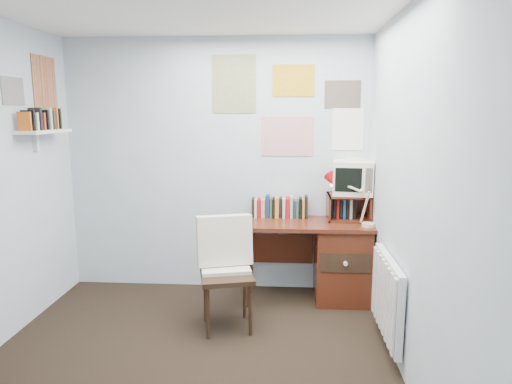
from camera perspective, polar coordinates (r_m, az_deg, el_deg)
ground at (r=3.34m, az=-9.43°, el=-22.51°), size 3.50×3.50×0.00m
back_wall at (r=4.57m, az=-4.92°, el=3.22°), size 3.00×0.02×2.50m
right_wall at (r=2.90m, az=19.96°, el=-1.28°), size 0.02×3.50×2.50m
desk at (r=4.46m, az=9.91°, el=-8.19°), size 1.20×0.55×0.76m
desk_chair at (r=3.82m, az=-3.67°, el=-10.49°), size 0.55×0.54×0.90m
desk_lamp at (r=4.22m, az=13.97°, el=-1.40°), size 0.34×0.30×0.43m
tv_riser at (r=4.46m, az=11.46°, el=-1.86°), size 0.40×0.30×0.25m
crt_tv at (r=4.43m, az=12.02°, el=1.97°), size 0.41×0.38×0.35m
book_row at (r=4.49m, az=3.34°, el=-1.79°), size 0.60×0.14×0.22m
radiator at (r=3.64m, az=16.12°, el=-12.46°), size 0.09×0.80×0.60m
wall_shelf at (r=4.37m, az=-24.97°, el=6.89°), size 0.20×0.62×0.24m
posters_back at (r=4.48m, az=4.00°, el=10.79°), size 1.20×0.01×0.90m
posters_left at (r=4.42m, az=-26.43°, el=11.75°), size 0.01×0.70×0.60m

